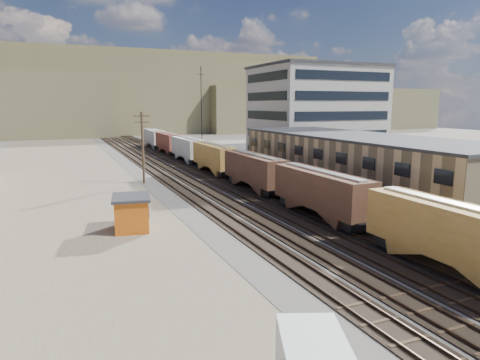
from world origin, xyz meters
name	(u,v)px	position (x,y,z in m)	size (l,w,h in m)	color
ground	(423,292)	(0.00, 0.00, 0.00)	(300.00, 300.00, 0.00)	#6B6356
ballast_bed	(187,172)	(0.00, 50.00, 0.03)	(18.00, 200.00, 0.06)	#4C4742
dirt_yard	(55,193)	(-20.00, 40.00, 0.01)	(24.00, 180.00, 0.03)	#6E5B4C
asphalt_lot	(353,177)	(22.00, 35.00, 0.02)	(26.00, 120.00, 0.04)	#232326
rail_tracks	(183,171)	(-0.55, 50.00, 0.11)	(11.40, 200.00, 0.24)	black
freight_train	(232,162)	(3.80, 39.32, 2.79)	(3.00, 119.74, 4.46)	black
warehouse	(359,164)	(14.98, 25.00, 3.65)	(12.40, 40.40, 7.25)	tan
office_tower	(315,113)	(27.95, 54.95, 9.26)	(22.60, 18.60, 18.45)	#9E998E
utility_pole_north	(143,146)	(-8.50, 42.00, 5.30)	(2.20, 0.32, 10.00)	#382619
radio_mast	(201,115)	(6.00, 60.00, 9.12)	(1.20, 0.16, 18.00)	black
hills_north	(105,97)	(0.17, 167.92, 14.10)	(265.00, 80.00, 32.00)	brown
maintenance_shed	(132,212)	(-13.75, 19.86, 1.56)	(3.81, 4.60, 3.05)	#BE5611
parked_car_blue	(301,154)	(27.37, 59.19, 0.85)	(2.83, 6.14, 1.71)	navy
parked_car_far	(324,159)	(27.15, 50.25, 0.71)	(1.67, 4.15, 1.41)	silver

